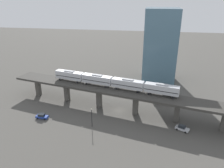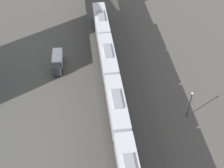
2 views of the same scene
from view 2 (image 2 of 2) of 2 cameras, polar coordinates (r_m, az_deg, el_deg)
ground_plane at (r=66.41m, az=0.81°, el=-4.02°), size 400.00×400.00×0.00m
elevated_viaduct at (r=61.03m, az=0.90°, el=0.44°), size 28.17×91.63×8.55m
subway_train at (r=55.88m, az=0.00°, el=0.77°), size 13.55×49.22×4.45m
street_car_silver at (r=84.24m, az=1.84°, el=8.90°), size 3.59×4.74×1.89m
delivery_truck at (r=75.40m, az=-9.94°, el=4.08°), size 4.09×7.54×3.20m
street_lamp at (r=63.35m, az=14.08°, el=-3.33°), size 0.44×0.44×6.94m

